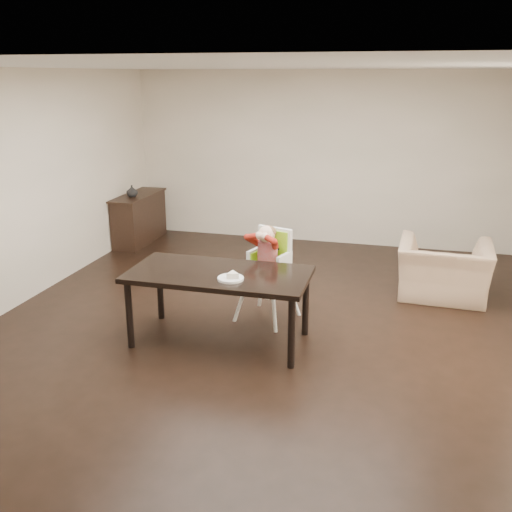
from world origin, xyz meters
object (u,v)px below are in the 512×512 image
(armchair, at_px, (445,261))
(high_chair, at_px, (269,253))
(sideboard, at_px, (139,218))
(dining_table, at_px, (219,279))

(armchair, bearing_deg, high_chair, 33.61)
(high_chair, distance_m, sideboard, 3.68)
(armchair, height_order, sideboard, armchair)
(dining_table, xyz_separation_m, armchair, (2.26, 1.85, -0.20))
(high_chair, relative_size, armchair, 1.01)
(armchair, distance_m, sideboard, 4.83)
(dining_table, distance_m, sideboard, 3.94)
(high_chair, distance_m, armchair, 2.26)
(dining_table, bearing_deg, sideboard, 127.63)
(armchair, relative_size, sideboard, 0.85)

